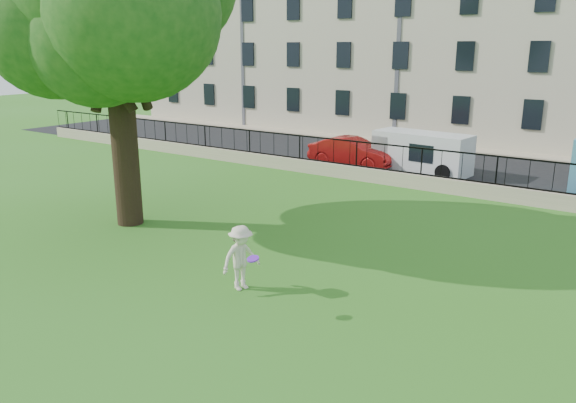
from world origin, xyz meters
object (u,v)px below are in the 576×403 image
Objects in this scene: man at (241,258)px; red_sedan at (352,152)px; frisbee at (253,259)px; white_van at (422,153)px.

man reaches higher than red_sedan.
red_sedan is at bearing 110.89° from frisbee.
frisbee is 16.08m from white_van.
red_sedan reaches higher than frisbee.
frisbee is at bearing -112.10° from man.
man is 15.12m from white_van.
red_sedan is at bearing 35.29° from man.
man reaches higher than frisbee.
man is 0.36× the size of white_van.
frisbee is at bearing -75.33° from white_van.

